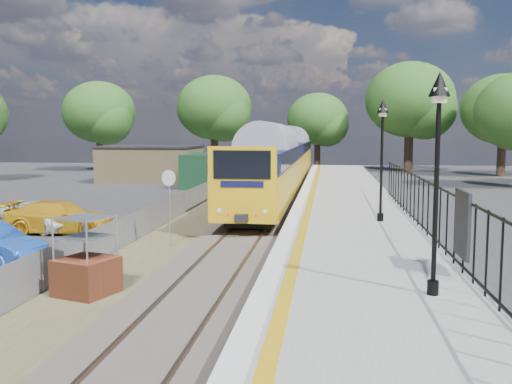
% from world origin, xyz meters
% --- Properties ---
extents(ground, '(120.00, 120.00, 0.00)m').
position_xyz_m(ground, '(0.00, 0.00, 0.00)').
color(ground, '#2D2D30').
rests_on(ground, ground).
extents(track_bed, '(5.90, 80.00, 0.29)m').
position_xyz_m(track_bed, '(-0.47, 9.67, 0.09)').
color(track_bed, '#473F38').
rests_on(track_bed, ground).
extents(platform, '(5.00, 70.00, 0.90)m').
position_xyz_m(platform, '(4.20, 8.00, 0.45)').
color(platform, gray).
rests_on(platform, ground).
extents(platform_edge, '(0.90, 70.00, 0.01)m').
position_xyz_m(platform_edge, '(2.14, 8.00, 0.90)').
color(platform_edge, silver).
rests_on(platform_edge, platform).
extents(victorian_lamp_south, '(0.44, 0.44, 4.60)m').
position_xyz_m(victorian_lamp_south, '(5.50, -4.00, 4.30)').
color(victorian_lamp_south, black).
rests_on(victorian_lamp_south, platform).
extents(victorian_lamp_north, '(0.44, 0.44, 4.60)m').
position_xyz_m(victorian_lamp_north, '(5.30, 6.00, 4.30)').
color(victorian_lamp_north, black).
rests_on(victorian_lamp_north, platform).
extents(palisade_fence, '(0.12, 26.00, 2.00)m').
position_xyz_m(palisade_fence, '(6.55, 2.24, 1.84)').
color(palisade_fence, black).
rests_on(palisade_fence, platform).
extents(wire_fence, '(0.06, 52.00, 1.20)m').
position_xyz_m(wire_fence, '(-4.20, 12.00, 0.60)').
color(wire_fence, '#999EA3').
rests_on(wire_fence, ground).
extents(outbuilding, '(10.80, 10.10, 3.12)m').
position_xyz_m(outbuilding, '(-10.91, 31.21, 1.52)').
color(outbuilding, tan).
rests_on(outbuilding, ground).
extents(tree_line, '(56.80, 43.80, 11.88)m').
position_xyz_m(tree_line, '(1.40, 42.00, 6.61)').
color(tree_line, '#332319').
rests_on(tree_line, ground).
extents(train, '(2.82, 40.83, 3.51)m').
position_xyz_m(train, '(0.00, 26.15, 2.34)').
color(train, gold).
rests_on(train, ground).
extents(brick_plinth, '(1.68, 1.68, 2.14)m').
position_xyz_m(brick_plinth, '(-2.94, -2.11, 1.03)').
color(brick_plinth, brown).
rests_on(brick_plinth, ground).
extents(speed_sign, '(0.57, 0.21, 2.91)m').
position_xyz_m(speed_sign, '(-2.50, 4.24, 1.99)').
color(speed_sign, '#999EA3').
rests_on(speed_sign, ground).
extents(car_yellow, '(4.80, 2.16, 1.37)m').
position_xyz_m(car_yellow, '(-7.97, 6.72, 0.68)').
color(car_yellow, gold).
rests_on(car_yellow, ground).
extents(car_white, '(4.94, 3.76, 1.25)m').
position_xyz_m(car_white, '(-9.11, 7.35, 0.62)').
color(car_white, white).
rests_on(car_white, ground).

